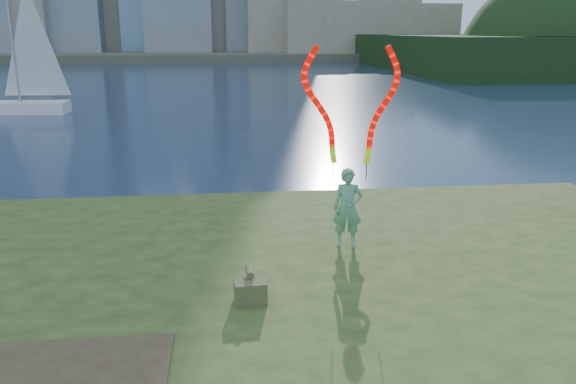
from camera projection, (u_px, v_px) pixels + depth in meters
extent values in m
plane|color=#1B2944|center=(224.00, 322.00, 9.10)|extent=(320.00, 320.00, 0.00)
cube|color=#344317|center=(223.00, 381.00, 6.89)|extent=(17.00, 15.00, 0.30)
cube|color=#344317|center=(222.00, 354.00, 7.01)|extent=(14.00, 12.00, 0.30)
cube|color=#4B4637|center=(223.00, 53.00, 99.66)|extent=(320.00, 40.00, 1.20)
imported|color=#127F3B|center=(348.00, 208.00, 9.96)|extent=(0.59, 0.45, 1.43)
cylinder|color=black|center=(334.00, 170.00, 9.90)|extent=(0.02, 0.02, 0.30)
cylinder|color=black|center=(366.00, 171.00, 9.84)|extent=(0.02, 0.02, 0.30)
cube|color=#4C4926|center=(250.00, 292.00, 8.00)|extent=(0.47, 0.34, 0.32)
cylinder|color=#4C4926|center=(249.00, 272.00, 8.15)|extent=(0.13, 0.31, 0.11)
cube|color=white|center=(21.00, 108.00, 31.86)|extent=(5.18, 1.88, 0.72)
cylinder|color=gray|center=(12.00, 35.00, 30.76)|extent=(0.14, 0.14, 7.77)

